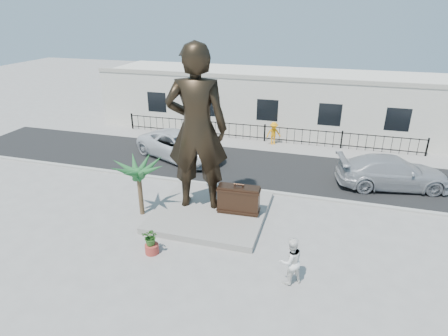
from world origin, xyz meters
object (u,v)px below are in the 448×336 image
(car_white, at_px, (180,146))
(statue, at_px, (197,129))
(tourist, at_px, (291,261))
(suitcase, at_px, (239,200))

(car_white, bearing_deg, statue, -125.49)
(tourist, bearing_deg, car_white, -86.34)
(suitcase, distance_m, car_white, 8.46)
(tourist, bearing_deg, statue, -75.61)
(suitcase, bearing_deg, car_white, 128.52)
(statue, height_order, tourist, statue)
(tourist, relative_size, car_white, 0.30)
(car_white, bearing_deg, tourist, -115.68)
(statue, bearing_deg, suitcase, 162.44)
(statue, distance_m, tourist, 7.23)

